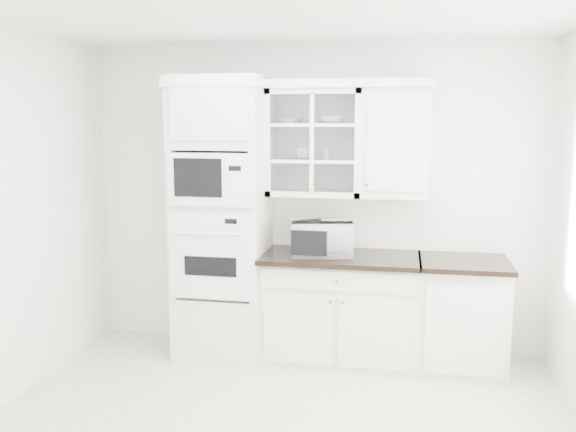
# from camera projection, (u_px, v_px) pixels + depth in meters

# --- Properties ---
(room_shell) EXTENTS (4.00, 3.50, 2.70)m
(room_shell) POSITION_uv_depth(u_px,v_px,m) (285.00, 160.00, 4.06)
(room_shell) COLOR white
(room_shell) RESTS_ON ground
(oven_column) EXTENTS (0.76, 0.68, 2.40)m
(oven_column) POSITION_uv_depth(u_px,v_px,m) (222.00, 219.00, 5.25)
(oven_column) COLOR silver
(oven_column) RESTS_ON ground
(base_cabinet_run) EXTENTS (1.32, 0.67, 0.92)m
(base_cabinet_run) POSITION_uv_depth(u_px,v_px,m) (340.00, 307.00, 5.20)
(base_cabinet_run) COLOR silver
(base_cabinet_run) RESTS_ON ground
(extra_base_cabinet) EXTENTS (0.72, 0.67, 0.92)m
(extra_base_cabinet) POSITION_uv_depth(u_px,v_px,m) (461.00, 314.00, 5.02)
(extra_base_cabinet) COLOR silver
(extra_base_cabinet) RESTS_ON ground
(upper_cabinet_glass) EXTENTS (0.80, 0.33, 0.90)m
(upper_cabinet_glass) POSITION_uv_depth(u_px,v_px,m) (315.00, 143.00, 5.16)
(upper_cabinet_glass) COLOR silver
(upper_cabinet_glass) RESTS_ON room_shell
(upper_cabinet_solid) EXTENTS (0.55, 0.33, 0.90)m
(upper_cabinet_solid) POSITION_uv_depth(u_px,v_px,m) (396.00, 143.00, 5.04)
(upper_cabinet_solid) COLOR silver
(upper_cabinet_solid) RESTS_ON room_shell
(crown_molding) EXTENTS (2.14, 0.38, 0.07)m
(crown_molding) POSITION_uv_depth(u_px,v_px,m) (302.00, 84.00, 5.08)
(crown_molding) COLOR white
(crown_molding) RESTS_ON room_shell
(countertop_microwave) EXTENTS (0.57, 0.50, 0.29)m
(countertop_microwave) POSITION_uv_depth(u_px,v_px,m) (321.00, 238.00, 5.10)
(countertop_microwave) COLOR white
(countertop_microwave) RESTS_ON base_cabinet_run
(bowl_a) EXTENTS (0.25, 0.25, 0.05)m
(bowl_a) POSITION_uv_depth(u_px,v_px,m) (291.00, 121.00, 5.18)
(bowl_a) COLOR white
(bowl_a) RESTS_ON upper_cabinet_glass
(bowl_b) EXTENTS (0.23, 0.23, 0.07)m
(bowl_b) POSITION_uv_depth(u_px,v_px,m) (332.00, 120.00, 5.11)
(bowl_b) COLOR white
(bowl_b) RESTS_ON upper_cabinet_glass
(cup_a) EXTENTS (0.16, 0.16, 0.10)m
(cup_a) POSITION_uv_depth(u_px,v_px,m) (303.00, 153.00, 5.21)
(cup_a) COLOR white
(cup_a) RESTS_ON upper_cabinet_glass
(cup_b) EXTENTS (0.11, 0.11, 0.08)m
(cup_b) POSITION_uv_depth(u_px,v_px,m) (327.00, 155.00, 5.14)
(cup_b) COLOR white
(cup_b) RESTS_ON upper_cabinet_glass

